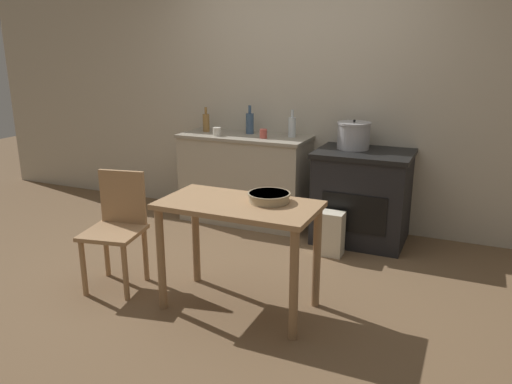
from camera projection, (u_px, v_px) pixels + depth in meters
ground_plane at (232, 278)px, 3.91m from camera, size 14.00×14.00×0.00m
wall_back at (302, 97)px, 4.95m from camera, size 8.00×0.07×2.55m
counter_cabinet at (245, 179)px, 5.11m from camera, size 1.31×0.56×0.90m
stove at (362, 196)px, 4.59m from camera, size 0.85×0.68×0.85m
work_table at (239, 222)px, 3.32m from camera, size 1.05×0.56×0.76m
chair at (117, 226)px, 3.71m from camera, size 0.47×0.47×0.86m
flour_sack at (330, 233)px, 4.32m from camera, size 0.23×0.16×0.39m
stock_pot at (354, 135)px, 4.55m from camera, size 0.31×0.31×0.27m
mixing_bowl_large at (269, 197)px, 3.29m from camera, size 0.28×0.28×0.06m
bottle_far_left at (292, 127)px, 4.85m from camera, size 0.07×0.07×0.27m
bottle_left at (206, 122)px, 5.17m from camera, size 0.07×0.07×0.25m
bottle_mid_left at (250, 123)px, 5.04m from camera, size 0.08×0.08×0.29m
cup_center_left at (263, 134)px, 4.80m from camera, size 0.07×0.07×0.09m
cup_center at (217, 132)px, 4.94m from camera, size 0.08×0.08×0.08m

